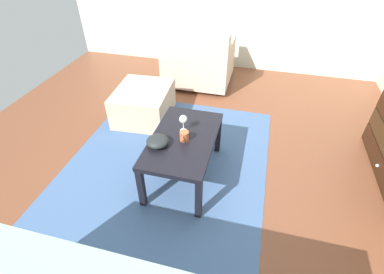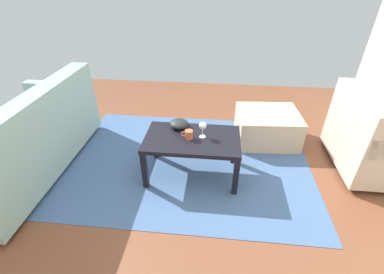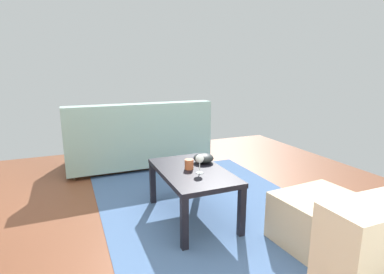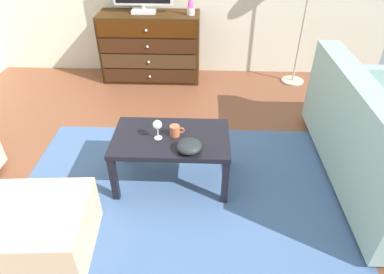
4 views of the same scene
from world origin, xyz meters
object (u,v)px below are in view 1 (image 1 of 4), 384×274
(mug, at_px, (184,136))
(ottoman, at_px, (144,103))
(bowl_decorative, at_px, (158,141))
(wine_glass, at_px, (183,120))
(armchair, at_px, (198,61))
(coffee_table, at_px, (184,143))

(mug, relative_size, ottoman, 0.16)
(bowl_decorative, bearing_deg, wine_glass, 148.57)
(wine_glass, distance_m, mug, 0.15)
(mug, distance_m, armchair, 1.89)
(coffee_table, xyz_separation_m, armchair, (-1.82, -0.31, -0.05))
(wine_glass, height_order, armchair, armchair)
(wine_glass, relative_size, ottoman, 0.22)
(armchair, bearing_deg, wine_glass, 9.33)
(coffee_table, height_order, mug, mug)
(wine_glass, height_order, ottoman, wine_glass)
(wine_glass, bearing_deg, bowl_decorative, -31.43)
(armchair, relative_size, ottoman, 1.28)
(mug, distance_m, bowl_decorative, 0.22)
(bowl_decorative, bearing_deg, coffee_table, 130.47)
(bowl_decorative, height_order, armchair, armchair)
(ottoman, bearing_deg, armchair, 157.51)
(coffee_table, relative_size, armchair, 1.00)
(armchair, height_order, ottoman, armchair)
(coffee_table, bearing_deg, armchair, -170.35)
(wine_glass, distance_m, bowl_decorative, 0.30)
(coffee_table, height_order, bowl_decorative, bowl_decorative)
(bowl_decorative, xyz_separation_m, ottoman, (-0.97, -0.55, -0.30))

